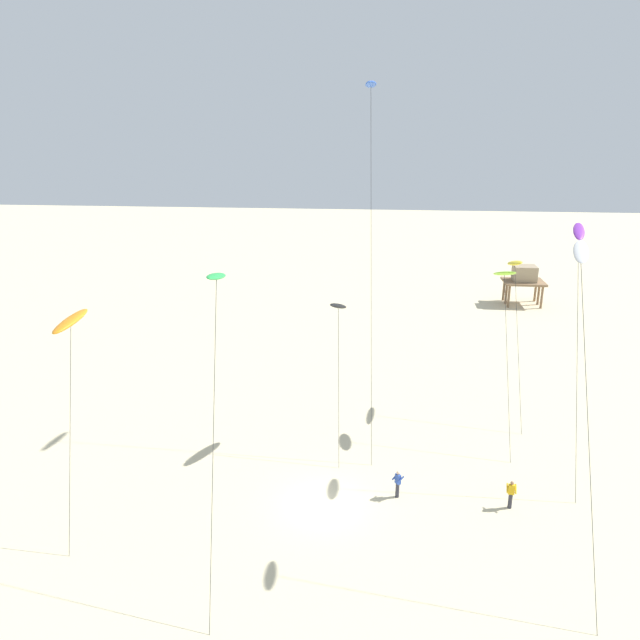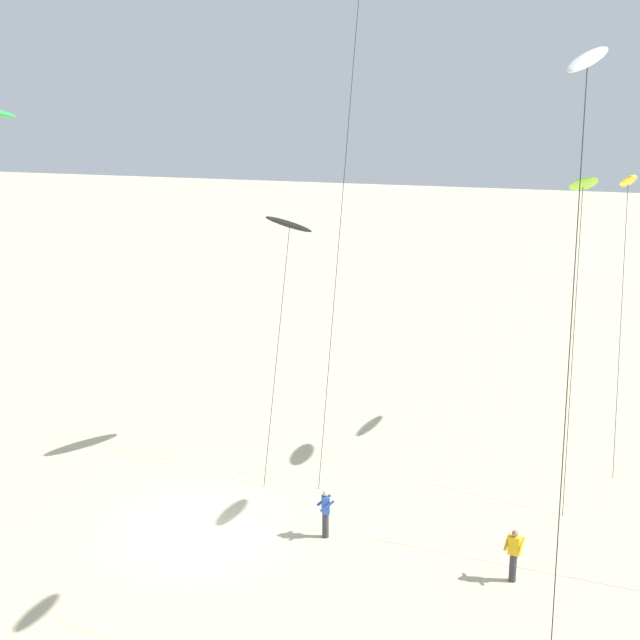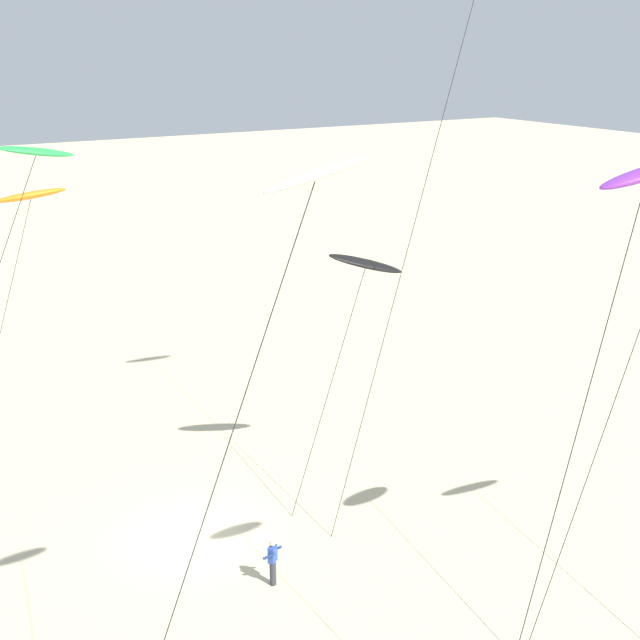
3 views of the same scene
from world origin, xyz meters
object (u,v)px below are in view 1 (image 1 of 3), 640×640
kite_purple (579,234)px  kite_flyer_nearest (511,494)px  kite_yellow (515,264)px  kite_blue (371,91)px  kite_green (216,280)px  kite_flyer_middle (398,483)px  stilt_house (524,277)px  kite_white (581,257)px  kite_lime (505,275)px  kite_black (338,307)px  kite_orange (71,322)px

kite_purple → kite_flyer_nearest: size_ratio=8.97×
kite_yellow → kite_blue: (-10.39, -2.70, 11.37)m
kite_flyer_nearest → kite_blue: bearing=128.2°
kite_green → kite_flyer_middle: size_ratio=8.41×
kite_yellow → stilt_house: bearing=75.1°
kite_white → kite_flyer_middle: bearing=159.5°
kite_flyer_nearest → kite_white: bearing=-63.0°
kite_blue → stilt_house: kite_blue is taller
kite_white → stilt_house: kite_white is taller
kite_lime → stilt_house: (8.92, 31.98, -7.60)m
kite_yellow → kite_lime: kite_lime is taller
kite_black → kite_white: 15.22m
kite_white → kite_blue: (-9.64, 13.09, 7.63)m
kite_orange → kite_blue: size_ratio=0.49×
kite_green → kite_blue: kite_blue is taller
kite_white → stilt_house: bearing=79.4°
kite_green → stilt_house: bearing=62.1°
kite_green → kite_yellow: bearing=46.4°
kite_flyer_middle → kite_flyer_nearest: bearing=-3.5°
kite_white → kite_orange: (-23.77, -0.24, -3.71)m
kite_orange → kite_flyer_nearest: bearing=6.6°
kite_green → kite_white: kite_white is taller
kite_orange → kite_flyer_nearest: kite_orange is taller
kite_green → kite_flyer_nearest: kite_green is taller
kite_flyer_middle → kite_black: bearing=122.5°
kite_orange → kite_blue: (14.13, 13.32, 11.34)m
kite_black → kite_flyer_middle: 11.12m
kite_yellow → kite_white: kite_white is taller
kite_lime → kite_yellow: bearing=69.8°
kite_flyer_middle → stilt_house: size_ratio=0.36×
kite_lime → kite_flyer_nearest: bearing=-93.0°
kite_purple → kite_flyer_nearest: bearing=-124.0°
kite_yellow → stilt_house: (7.46, 28.00, -7.48)m
kite_flyer_middle → kite_yellow: bearing=58.2°
kite_purple → kite_flyer_middle: (-9.45, -4.53, -13.49)m
kite_purple → stilt_house: size_ratio=3.19×
kite_blue → kite_flyer_nearest: (8.43, -10.72, -21.30)m
kite_blue → kite_flyer_nearest: 25.29m
kite_yellow → stilt_house: 29.92m
kite_flyer_middle → kite_purple: bearing=25.6°
kite_white → kite_flyer_middle: size_ratio=9.12×
kite_yellow → kite_flyer_middle: (-8.10, -13.04, -9.92)m
kite_green → kite_orange: bearing=169.5°
kite_green → stilt_house: kite_green is taller
kite_green → kite_purple: (17.99, 8.98, 0.86)m
kite_purple → kite_lime: size_ratio=1.30×
kite_white → kite_flyer_middle: (-7.35, 2.74, -13.66)m
kite_purple → stilt_house: kite_purple is taller
kite_lime → kite_white: bearing=-86.5°
kite_green → kite_lime: size_ratio=1.22×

